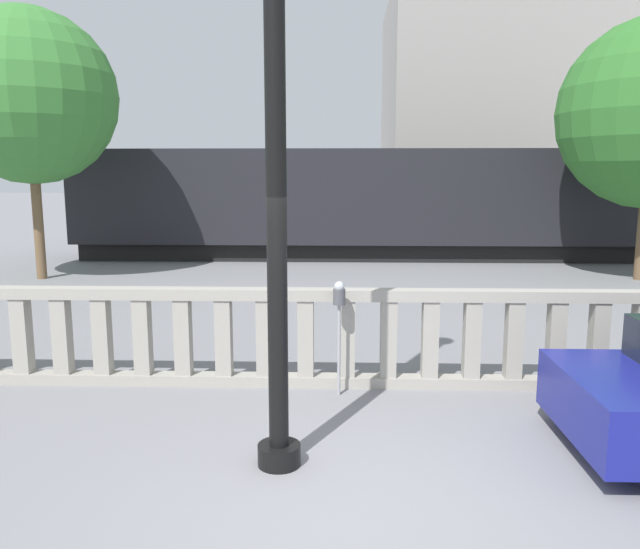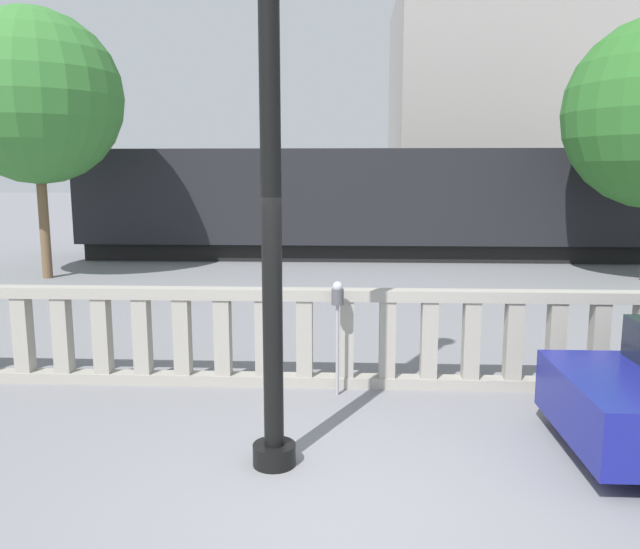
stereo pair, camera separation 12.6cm
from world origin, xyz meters
name	(u,v)px [view 1 (the left image)]	position (x,y,z in m)	size (l,w,h in m)	color
ground_plane	(350,511)	(0.00, 0.00, 0.00)	(160.00, 160.00, 0.00)	slate
balustrade	(347,338)	(0.00, 2.99, 0.63)	(17.44, 0.24, 1.27)	#9E998E
lamppost	(275,98)	(-0.65, 0.79, 3.34)	(0.40, 0.40, 6.50)	black
parking_meter	(339,306)	(-0.10, 2.67, 1.12)	(0.15, 0.15, 1.43)	#99999E
train_near	(375,201)	(1.00, 15.43, 1.81)	(18.42, 3.07, 4.02)	black
building_block	(543,118)	(9.01, 24.54, 5.17)	(13.98, 8.82, 10.34)	gray
tree_right	(29,97)	(-7.82, 10.99, 4.56)	(4.30, 4.30, 6.72)	brown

